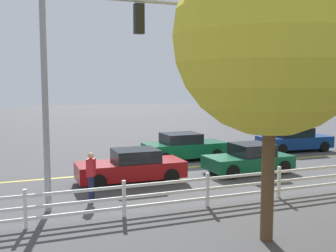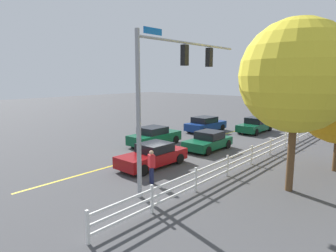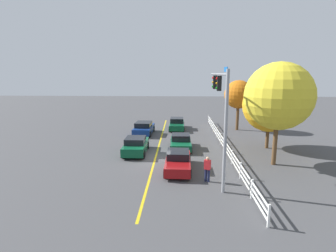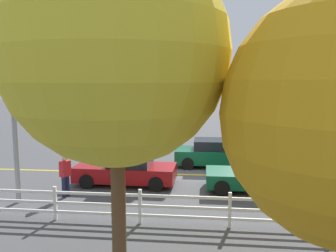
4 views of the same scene
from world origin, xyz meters
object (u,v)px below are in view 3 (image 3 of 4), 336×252
(car_0, at_px, (144,128))
(pedestrian, at_px, (207,168))
(tree_1, at_px, (270,105))
(car_2, at_px, (136,145))
(car_1, at_px, (178,161))
(car_3, at_px, (177,124))
(car_4, at_px, (181,142))
(tree_0, at_px, (279,96))
(tree_2, at_px, (239,95))

(car_0, xyz_separation_m, pedestrian, (13.54, 5.92, 0.22))
(tree_1, bearing_deg, car_2, -79.86)
(car_0, distance_m, pedestrian, 14.78)
(car_1, xyz_separation_m, car_3, (-14.39, -0.23, 0.01))
(car_0, distance_m, car_4, 7.27)
(car_3, xyz_separation_m, car_4, (8.81, 0.45, -0.03))
(car_2, height_order, tree_0, tree_0)
(car_2, distance_m, tree_2, 15.51)
(tree_2, bearing_deg, car_2, -46.86)
(car_2, bearing_deg, tree_2, -47.18)
(car_0, xyz_separation_m, car_2, (7.46, 0.27, -0.01))
(car_4, bearing_deg, car_2, -69.10)
(tree_1, bearing_deg, car_1, -53.42)
(car_3, height_order, tree_1, tree_1)
(tree_2, bearing_deg, car_3, -90.41)
(car_2, height_order, tree_1, tree_1)
(car_2, distance_m, tree_1, 12.73)
(tree_0, bearing_deg, car_1, -78.39)
(car_2, xyz_separation_m, tree_1, (-2.16, 12.09, 3.35))
(car_1, relative_size, car_4, 1.13)
(car_3, bearing_deg, car_0, -52.17)
(car_1, distance_m, car_3, 14.39)
(car_2, bearing_deg, car_4, -68.99)
(car_4, distance_m, tree_1, 8.83)
(car_4, bearing_deg, tree_0, 60.05)
(car_3, relative_size, tree_0, 0.58)
(car_1, height_order, tree_1, tree_1)
(tree_0, distance_m, tree_2, 12.85)
(tree_0, bearing_deg, car_0, -131.14)
(car_3, bearing_deg, tree_1, 46.60)
(tree_0, xyz_separation_m, tree_2, (-12.82, -0.14, -0.90))
(car_0, distance_m, car_3, 4.77)
(car_4, distance_m, pedestrian, 7.82)
(pedestrian, relative_size, tree_0, 0.22)
(tree_0, bearing_deg, car_2, -102.70)
(car_3, bearing_deg, car_2, -18.42)
(car_0, distance_m, car_2, 7.46)
(pedestrian, distance_m, tree_1, 10.92)
(car_3, relative_size, tree_1, 0.70)
(car_3, distance_m, tree_1, 12.34)
(car_2, bearing_deg, car_1, -137.40)
(car_3, distance_m, car_4, 8.82)
(car_1, bearing_deg, car_0, -159.46)
(pedestrian, bearing_deg, car_0, -130.96)
(car_0, bearing_deg, tree_0, -128.38)
(tree_0, height_order, tree_2, tree_0)
(car_0, distance_m, car_1, 12.17)
(car_0, height_order, tree_2, tree_2)
(car_0, relative_size, tree_1, 0.69)
(car_0, xyz_separation_m, tree_1, (5.29, 12.36, 3.35))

